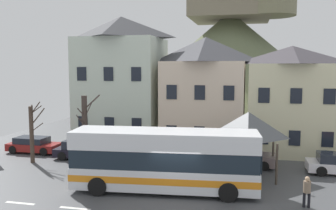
{
  "coord_description": "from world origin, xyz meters",
  "views": [
    {
      "loc": [
        3.56,
        -17.83,
        6.79
      ],
      "look_at": [
        -1.35,
        3.75,
        4.43
      ],
      "focal_mm": 38.37,
      "sensor_mm": 36.0,
      "label": 1
    }
  ],
  "objects_px": {
    "pedestrian_00": "(253,169)",
    "public_bench": "(226,159)",
    "bus_shelter": "(248,125)",
    "parked_car_03": "(34,145)",
    "hilltop_castle": "(230,60)",
    "bare_tree_01": "(32,133)",
    "transit_bus": "(165,161)",
    "townhouse_01": "(205,92)",
    "townhouse_02": "(291,99)",
    "townhouse_00": "(122,81)",
    "pedestrian_01": "(307,189)",
    "parked_car_02": "(85,149)",
    "bare_tree_02": "(85,133)",
    "parked_car_01": "(245,156)"
  },
  "relations": [
    {
      "from": "townhouse_01",
      "to": "transit_bus",
      "type": "bearing_deg",
      "value": -93.76
    },
    {
      "from": "bus_shelter",
      "to": "parked_car_01",
      "type": "distance_m",
      "value": 3.23
    },
    {
      "from": "bus_shelter",
      "to": "bare_tree_01",
      "type": "distance_m",
      "value": 14.95
    },
    {
      "from": "pedestrian_00",
      "to": "transit_bus",
      "type": "bearing_deg",
      "value": -153.79
    },
    {
      "from": "transit_bus",
      "to": "parked_car_03",
      "type": "bearing_deg",
      "value": 147.17
    },
    {
      "from": "bare_tree_01",
      "to": "townhouse_02",
      "type": "bearing_deg",
      "value": 23.24
    },
    {
      "from": "hilltop_castle",
      "to": "pedestrian_00",
      "type": "xyz_separation_m",
      "value": [
        2.89,
        -27.82,
        -6.83
      ]
    },
    {
      "from": "bare_tree_01",
      "to": "bare_tree_02",
      "type": "xyz_separation_m",
      "value": [
        4.64,
        -1.16,
        0.42
      ]
    },
    {
      "from": "parked_car_03",
      "to": "bus_shelter",
      "type": "bearing_deg",
      "value": -7.43
    },
    {
      "from": "parked_car_02",
      "to": "hilltop_castle",
      "type": "bearing_deg",
      "value": 67.24
    },
    {
      "from": "parked_car_01",
      "to": "bare_tree_01",
      "type": "relative_size",
      "value": 0.94
    },
    {
      "from": "pedestrian_00",
      "to": "bare_tree_02",
      "type": "distance_m",
      "value": 10.74
    },
    {
      "from": "pedestrian_01",
      "to": "public_bench",
      "type": "xyz_separation_m",
      "value": [
        -4.28,
        6.63,
        -0.44
      ]
    },
    {
      "from": "townhouse_01",
      "to": "parked_car_01",
      "type": "bearing_deg",
      "value": -58.04
    },
    {
      "from": "bus_shelter",
      "to": "bare_tree_01",
      "type": "relative_size",
      "value": 0.9
    },
    {
      "from": "hilltop_castle",
      "to": "public_bench",
      "type": "relative_size",
      "value": 22.91
    },
    {
      "from": "townhouse_01",
      "to": "pedestrian_00",
      "type": "relative_size",
      "value": 5.71
    },
    {
      "from": "transit_bus",
      "to": "public_bench",
      "type": "distance_m",
      "value": 6.7
    },
    {
      "from": "townhouse_01",
      "to": "townhouse_02",
      "type": "height_order",
      "value": "townhouse_01"
    },
    {
      "from": "bare_tree_01",
      "to": "public_bench",
      "type": "bearing_deg",
      "value": 9.5
    },
    {
      "from": "parked_car_02",
      "to": "public_bench",
      "type": "distance_m",
      "value": 10.36
    },
    {
      "from": "hilltop_castle",
      "to": "pedestrian_00",
      "type": "bearing_deg",
      "value": -84.06
    },
    {
      "from": "pedestrian_00",
      "to": "pedestrian_01",
      "type": "relative_size",
      "value": 1.05
    },
    {
      "from": "bus_shelter",
      "to": "pedestrian_00",
      "type": "height_order",
      "value": "bus_shelter"
    },
    {
      "from": "bus_shelter",
      "to": "townhouse_00",
      "type": "bearing_deg",
      "value": 146.87
    },
    {
      "from": "pedestrian_01",
      "to": "public_bench",
      "type": "relative_size",
      "value": 1.06
    },
    {
      "from": "transit_bus",
      "to": "parked_car_03",
      "type": "height_order",
      "value": "transit_bus"
    },
    {
      "from": "parked_car_02",
      "to": "parked_car_03",
      "type": "height_order",
      "value": "parked_car_02"
    },
    {
      "from": "parked_car_02",
      "to": "bare_tree_02",
      "type": "height_order",
      "value": "bare_tree_02"
    },
    {
      "from": "pedestrian_00",
      "to": "townhouse_01",
      "type": "bearing_deg",
      "value": 112.89
    },
    {
      "from": "bus_shelter",
      "to": "parked_car_03",
      "type": "relative_size",
      "value": 0.97
    },
    {
      "from": "transit_bus",
      "to": "townhouse_02",
      "type": "bearing_deg",
      "value": 50.83
    },
    {
      "from": "public_bench",
      "to": "townhouse_01",
      "type": "bearing_deg",
      "value": 110.58
    },
    {
      "from": "parked_car_02",
      "to": "bare_tree_01",
      "type": "distance_m",
      "value": 3.95
    },
    {
      "from": "transit_bus",
      "to": "public_bench",
      "type": "xyz_separation_m",
      "value": [
        2.96,
        5.89,
        -1.22
      ]
    },
    {
      "from": "bus_shelter",
      "to": "pedestrian_01",
      "type": "distance_m",
      "value": 6.07
    },
    {
      "from": "parked_car_03",
      "to": "bare_tree_01",
      "type": "height_order",
      "value": "bare_tree_01"
    },
    {
      "from": "transit_bus",
      "to": "bare_tree_01",
      "type": "relative_size",
      "value": 2.32
    },
    {
      "from": "hilltop_castle",
      "to": "townhouse_01",
      "type": "bearing_deg",
      "value": -93.33
    },
    {
      "from": "townhouse_02",
      "to": "pedestrian_00",
      "type": "xyz_separation_m",
      "value": [
        -2.93,
        -9.1,
        -3.36
      ]
    },
    {
      "from": "townhouse_00",
      "to": "pedestrian_01",
      "type": "xyz_separation_m",
      "value": [
        13.78,
        -12.0,
        -4.64
      ]
    },
    {
      "from": "parked_car_02",
      "to": "transit_bus",
      "type": "bearing_deg",
      "value": -39.14
    },
    {
      "from": "hilltop_castle",
      "to": "parked_car_03",
      "type": "distance_m",
      "value": 28.52
    },
    {
      "from": "pedestrian_00",
      "to": "public_bench",
      "type": "bearing_deg",
      "value": 116.5
    },
    {
      "from": "bus_shelter",
      "to": "bare_tree_02",
      "type": "bearing_deg",
      "value": -170.9
    },
    {
      "from": "transit_bus",
      "to": "pedestrian_01",
      "type": "relative_size",
      "value": 6.64
    },
    {
      "from": "bare_tree_01",
      "to": "parked_car_02",
      "type": "bearing_deg",
      "value": 31.85
    },
    {
      "from": "bus_shelter",
      "to": "parked_car_02",
      "type": "height_order",
      "value": "bus_shelter"
    },
    {
      "from": "bare_tree_01",
      "to": "transit_bus",
      "type": "bearing_deg",
      "value": -19.08
    },
    {
      "from": "parked_car_01",
      "to": "parked_car_03",
      "type": "xyz_separation_m",
      "value": [
        -16.48,
        0.21,
        -0.09
      ]
    }
  ]
}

